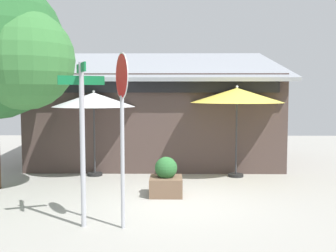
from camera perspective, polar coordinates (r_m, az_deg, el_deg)
The scene contains 7 objects.
ground_plane at distance 9.06m, azimuth 1.13°, elevation -11.09°, with size 28.00×28.00×0.10m, color #9E9B93.
cafe_building at distance 14.41m, azimuth -1.54°, elevation 1.44°, with size 8.46×5.79×4.12m.
street_sign_post at distance 7.25m, azimuth -12.19°, elevation -0.22°, with size 0.77×0.83×2.96m.
stop_sign at distance 7.03m, azimuth -6.60°, elevation 2.88°, with size 0.31×0.76×3.12m.
patio_umbrella_ivory_left at distance 11.76m, azimuth -10.58°, elevation 3.65°, with size 2.41×2.41×2.51m.
patio_umbrella_mustard_center at distance 11.58m, azimuth 9.83°, elevation 4.29°, with size 2.67×2.67×2.64m.
sidewalk_planter at distance 9.51m, azimuth -0.28°, elevation -7.67°, with size 0.77×0.77×0.92m.
Camera 1 is at (-0.06, -8.72, 2.41)m, focal length 42.57 mm.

